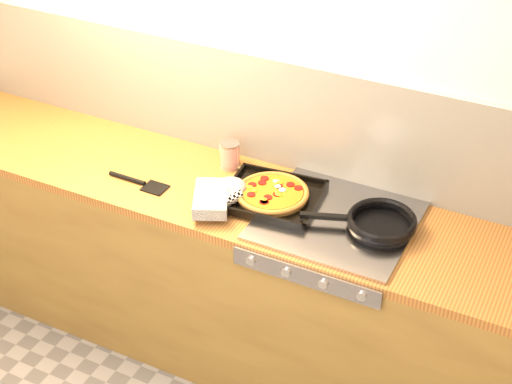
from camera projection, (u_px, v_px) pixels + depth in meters
The scene contains 9 objects.
room_shell at pixel (267, 111), 3.36m from camera, with size 3.20×3.20×3.20m.
counter_run at pixel (238, 275), 3.54m from camera, with size 3.20×0.62×0.90m.
stovetop at pixel (337, 221), 3.12m from camera, with size 0.60×0.56×0.02m, color #929297.
pizza_on_tray at pixel (256, 194), 3.21m from camera, with size 0.52×0.48×0.07m.
frying_pan at pixel (380, 222), 3.05m from camera, with size 0.48×0.35×0.05m.
tomato_can at pixel (230, 155), 3.42m from camera, with size 0.10×0.10×0.12m.
juice_glass at pixel (227, 155), 3.43m from camera, with size 0.07×0.07×0.11m.
wooden_spoon at pixel (273, 177), 3.37m from camera, with size 0.30×0.04×0.02m.
black_spatula at pixel (139, 182), 3.34m from camera, with size 0.28×0.09×0.02m.
Camera 1 is at (1.29, -1.29, 2.76)m, focal length 55.00 mm.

